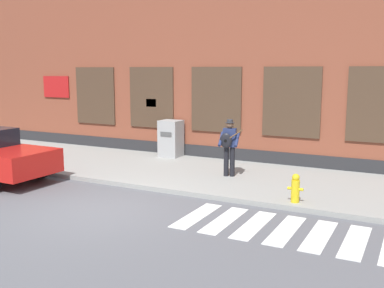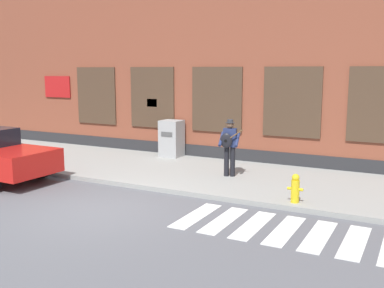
{
  "view_description": "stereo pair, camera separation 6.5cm",
  "coord_description": "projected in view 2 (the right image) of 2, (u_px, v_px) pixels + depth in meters",
  "views": [
    {
      "loc": [
        6.52,
        -8.06,
        3.26
      ],
      "look_at": [
        1.19,
        2.27,
        1.35
      ],
      "focal_mm": 42.0,
      "sensor_mm": 36.0,
      "label": 1
    },
    {
      "loc": [
        6.58,
        -8.03,
        3.26
      ],
      "look_at": [
        1.19,
        2.27,
        1.35
      ],
      "focal_mm": 42.0,
      "sensor_mm": 36.0,
      "label": 2
    }
  ],
  "objects": [
    {
      "name": "crosswalk",
      "position": [
        301.0,
        233.0,
        9.08
      ],
      "size": [
        5.2,
        1.9,
        0.01
      ],
      "color": "silver",
      "rests_on": "ground"
    },
    {
      "name": "building_backdrop",
      "position": [
        239.0,
        62.0,
        17.38
      ],
      "size": [
        28.0,
        4.06,
        7.19
      ],
      "color": "brown",
      "rests_on": "ground"
    },
    {
      "name": "ground_plane",
      "position": [
        102.0,
        210.0,
        10.56
      ],
      "size": [
        160.0,
        160.0,
        0.0
      ],
      "primitive_type": "plane",
      "color": "#56565B"
    },
    {
      "name": "fire_hydrant",
      "position": [
        295.0,
        188.0,
        10.71
      ],
      "size": [
        0.38,
        0.2,
        0.7
      ],
      "color": "gold",
      "rests_on": "sidewalk"
    },
    {
      "name": "sidewalk",
      "position": [
        187.0,
        172.0,
        14.24
      ],
      "size": [
        28.0,
        4.5,
        0.13
      ],
      "color": "gray",
      "rests_on": "ground"
    },
    {
      "name": "utility_box",
      "position": [
        172.0,
        138.0,
        16.43
      ],
      "size": [
        0.75,
        0.71,
        1.33
      ],
      "color": "#9E9E9E",
      "rests_on": "sidewalk"
    },
    {
      "name": "busker",
      "position": [
        229.0,
        144.0,
        13.26
      ],
      "size": [
        0.76,
        0.62,
        1.71
      ],
      "color": "black",
      "rests_on": "sidewalk"
    }
  ]
}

